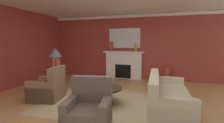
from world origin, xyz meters
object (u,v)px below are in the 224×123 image
object	(u,v)px
fireplace	(124,66)
sofa	(167,98)
table_lamp	(55,55)
vase_tall_corner	(166,74)
vase_mantel_right	(136,48)
vase_on_side_table	(57,65)
vase_mantel_left	(112,46)
armchair_near_window	(48,89)
coffee_table	(103,91)
armchair_facing_fireplace	(89,113)
mantel_mirror	(124,38)
side_table	(56,79)

from	to	relation	value
fireplace	sofa	world-z (taller)	fireplace
table_lamp	vase_tall_corner	size ratio (longest dim) A/B	1.09
fireplace	vase_mantel_right	world-z (taller)	vase_mantel_right
vase_on_side_table	vase_mantel_left	bearing A→B (deg)	67.89
fireplace	table_lamp	distance (m)	3.13
sofa	armchair_near_window	xyz separation A→B (m)	(-3.20, -0.20, 0.01)
coffee_table	vase_on_side_table	xyz separation A→B (m)	(-1.79, 0.58, 0.57)
sofa	armchair_near_window	distance (m)	3.21
armchair_facing_fireplace	vase_tall_corner	distance (m)	4.46
armchair_facing_fireplace	vase_mantel_left	size ratio (longest dim) A/B	2.16
fireplace	coffee_table	world-z (taller)	fireplace
armchair_facing_fireplace	fireplace	bearing A→B (deg)	94.73
mantel_mirror	side_table	xyz separation A→B (m)	(-1.75, -2.64, -1.41)
armchair_facing_fireplace	coffee_table	xyz separation A→B (m)	(-0.19, 1.29, 0.03)
armchair_facing_fireplace	side_table	xyz separation A→B (m)	(-2.12, 1.99, 0.09)
armchair_facing_fireplace	side_table	distance (m)	2.92
fireplace	sofa	distance (m)	3.65
vase_mantel_left	vase_mantel_right	size ratio (longest dim) A/B	1.26
mantel_mirror	coffee_table	size ratio (longest dim) A/B	1.40
fireplace	armchair_facing_fireplace	xyz separation A→B (m)	(0.37, -4.51, -0.28)
sofa	vase_mantel_right	size ratio (longest dim) A/B	6.08
armchair_facing_fireplace	vase_tall_corner	size ratio (longest dim) A/B	1.37
vase_mantel_left	vase_on_side_table	size ratio (longest dim) A/B	1.08
armchair_near_window	armchair_facing_fireplace	distance (m)	2.12
vase_mantel_right	vase_on_side_table	size ratio (longest dim) A/B	0.86
sofa	vase_mantel_right	bearing A→B (deg)	111.62
vase_on_side_table	table_lamp	bearing A→B (deg)	141.34
armchair_near_window	coffee_table	world-z (taller)	armchair_near_window
armchair_facing_fireplace	coffee_table	distance (m)	1.30
armchair_facing_fireplace	vase_on_side_table	xyz separation A→B (m)	(-1.97, 1.87, 0.60)
sofa	vase_tall_corner	bearing A→B (deg)	89.21
mantel_mirror	table_lamp	bearing A→B (deg)	-123.58
mantel_mirror	armchair_facing_fireplace	xyz separation A→B (m)	(0.37, -4.63, -1.51)
table_lamp	vase_tall_corner	world-z (taller)	table_lamp
table_lamp	vase_mantel_right	xyz separation A→B (m)	(2.30, 2.47, 0.18)
fireplace	vase_mantel_right	xyz separation A→B (m)	(0.55, -0.05, 0.83)
vase_tall_corner	vase_mantel_left	bearing A→B (deg)	173.99
table_lamp	vase_mantel_right	distance (m)	3.38
coffee_table	vase_tall_corner	distance (m)	3.35
coffee_table	vase_tall_corner	size ratio (longest dim) A/B	1.45
vase_tall_corner	armchair_near_window	bearing A→B (deg)	-136.55
coffee_table	vase_mantel_right	bearing A→B (deg)	83.43
armchair_near_window	vase_on_side_table	size ratio (longest dim) A/B	2.34
vase_mantel_right	fireplace	bearing A→B (deg)	174.85
coffee_table	armchair_facing_fireplace	bearing A→B (deg)	-81.71
mantel_mirror	side_table	distance (m)	3.47
side_table	table_lamp	world-z (taller)	table_lamp
sofa	coffee_table	distance (m)	1.60
vase_on_side_table	vase_mantel_right	bearing A→B (deg)	50.26
fireplace	sofa	xyz separation A→B (m)	(1.79, -3.17, -0.28)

